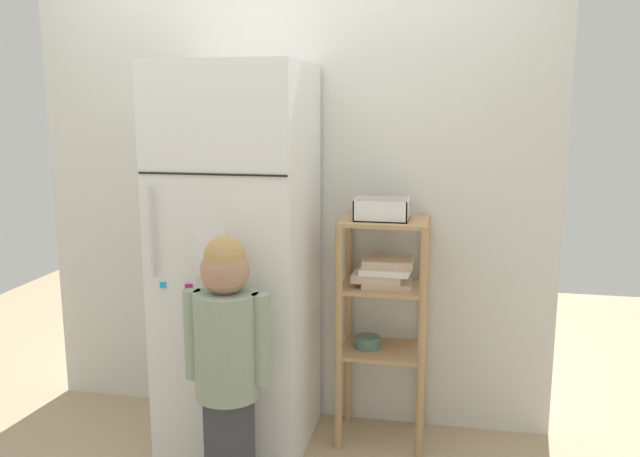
{
  "coord_description": "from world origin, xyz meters",
  "views": [
    {
      "loc": [
        0.8,
        -2.84,
        1.63
      ],
      "look_at": [
        0.23,
        0.02,
        1.07
      ],
      "focal_mm": 36.92,
      "sensor_mm": 36.0,
      "label": 1
    }
  ],
  "objects_px": {
    "pantry_shelf_unit": "(383,299)",
    "fruit_bin": "(383,211)",
    "child_standing": "(227,344)",
    "refrigerator": "(239,261)"
  },
  "relations": [
    {
      "from": "pantry_shelf_unit",
      "to": "fruit_bin",
      "type": "relative_size",
      "value": 4.44
    },
    {
      "from": "fruit_bin",
      "to": "child_standing",
      "type": "bearing_deg",
      "value": -130.82
    },
    {
      "from": "refrigerator",
      "to": "pantry_shelf_unit",
      "type": "distance_m",
      "value": 0.71
    },
    {
      "from": "refrigerator",
      "to": "fruit_bin",
      "type": "bearing_deg",
      "value": 14.0
    },
    {
      "from": "refrigerator",
      "to": "fruit_bin",
      "type": "relative_size",
      "value": 7.32
    },
    {
      "from": "pantry_shelf_unit",
      "to": "fruit_bin",
      "type": "distance_m",
      "value": 0.42
    },
    {
      "from": "refrigerator",
      "to": "child_standing",
      "type": "bearing_deg",
      "value": -77.79
    },
    {
      "from": "child_standing",
      "to": "pantry_shelf_unit",
      "type": "bearing_deg",
      "value": 48.21
    },
    {
      "from": "fruit_bin",
      "to": "refrigerator",
      "type": "bearing_deg",
      "value": -166.0
    },
    {
      "from": "pantry_shelf_unit",
      "to": "refrigerator",
      "type": "bearing_deg",
      "value": -167.06
    }
  ]
}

